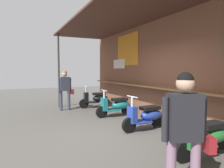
{
  "coord_description": "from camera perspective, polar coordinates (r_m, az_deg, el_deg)",
  "views": [
    {
      "loc": [
        4.55,
        -2.18,
        1.64
      ],
      "look_at": [
        -1.79,
        0.87,
        1.17
      ],
      "focal_mm": 32.55,
      "sensor_mm": 36.0,
      "label": 1
    }
  ],
  "objects": [
    {
      "name": "ground_plane",
      "position": [
        5.31,
        -0.09,
        -14.19
      ],
      "size": [
        30.2,
        30.2,
        0.0
      ],
      "primitive_type": "plane",
      "color": "#56544F"
    },
    {
      "name": "market_stall_facade",
      "position": [
        6.08,
        15.73,
        6.33
      ],
      "size": [
        10.79,
        2.66,
        3.43
      ],
      "color": "brown",
      "rests_on": "ground_plane"
    },
    {
      "name": "scooter_black",
      "position": [
        9.05,
        -4.33,
        -4.14
      ],
      "size": [
        0.49,
        1.4,
        0.97
      ],
      "rotation": [
        0.0,
        0.0,
        -1.64
      ],
      "color": "black",
      "rests_on": "ground_plane"
    },
    {
      "name": "scooter_teal",
      "position": [
        7.29,
        1.3,
        -6.07
      ],
      "size": [
        0.46,
        1.4,
        0.97
      ],
      "rotation": [
        0.0,
        0.0,
        -1.58
      ],
      "color": "#197075",
      "rests_on": "ground_plane"
    },
    {
      "name": "scooter_blue",
      "position": [
        5.76,
        9.68,
        -8.81
      ],
      "size": [
        0.48,
        1.4,
        0.97
      ],
      "rotation": [
        0.0,
        0.0,
        -1.51
      ],
      "color": "#233D9E",
      "rests_on": "ground_plane"
    },
    {
      "name": "scooter_green",
      "position": [
        4.37,
        25.14,
        -13.23
      ],
      "size": [
        0.46,
        1.4,
        0.97
      ],
      "rotation": [
        0.0,
        0.0,
        -1.58
      ],
      "color": "#237533",
      "rests_on": "ground_plane"
    },
    {
      "name": "shopper_with_handbag",
      "position": [
        2.65,
        19.94,
        -10.83
      ],
      "size": [
        0.39,
        0.66,
        1.63
      ],
      "rotation": [
        0.0,
        0.0,
        2.8
      ],
      "color": "gray",
      "rests_on": "ground_plane"
    },
    {
      "name": "shopper_browsing",
      "position": [
        8.54,
        -13.04,
        -0.64
      ],
      "size": [
        0.33,
        0.65,
        1.64
      ],
      "rotation": [
        0.0,
        0.0,
        3.29
      ],
      "color": "#383D4C",
      "rests_on": "ground_plane"
    }
  ]
}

